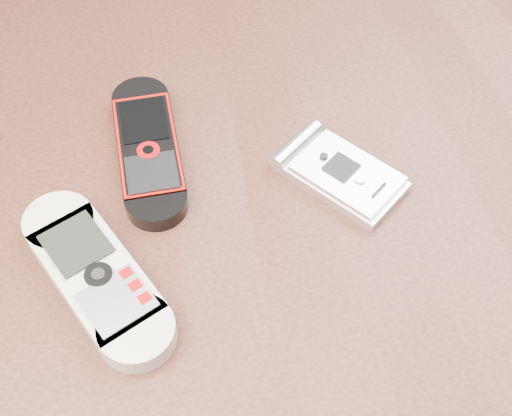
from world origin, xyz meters
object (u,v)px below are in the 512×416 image
(nokia_white, at_px, (96,275))
(motorola_razr, at_px, (343,175))
(nokia_black_red, at_px, (148,148))
(table, at_px, (250,294))

(nokia_white, distance_m, motorola_razr, 0.18)
(nokia_white, bearing_deg, nokia_black_red, 41.13)
(nokia_white, xyz_separation_m, motorola_razr, (0.18, 0.04, -0.00))
(nokia_white, relative_size, motorola_razr, 1.56)
(nokia_white, height_order, nokia_black_red, nokia_white)
(nokia_black_red, bearing_deg, table, -49.78)
(table, relative_size, nokia_black_red, 8.40)
(nokia_black_red, height_order, motorola_razr, same)
(nokia_black_red, bearing_deg, nokia_white, -113.63)
(table, bearing_deg, nokia_white, -165.29)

